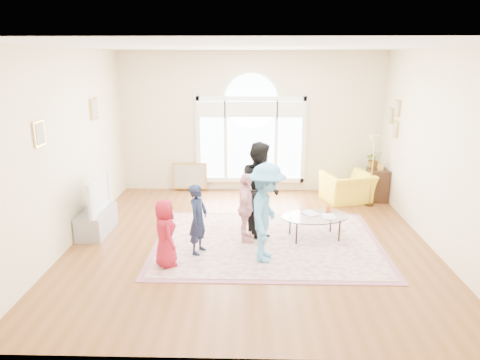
{
  "coord_description": "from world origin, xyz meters",
  "views": [
    {
      "loc": [
        0.0,
        -6.78,
        3.02
      ],
      "look_at": [
        -0.18,
        0.3,
        1.0
      ],
      "focal_mm": 32.0,
      "sensor_mm": 36.0,
      "label": 1
    }
  ],
  "objects_px": {
    "tv_console": "(97,221)",
    "coffee_table": "(315,217)",
    "area_rug": "(267,242)",
    "television": "(94,194)",
    "armchair": "(347,187)"
  },
  "relations": [
    {
      "from": "tv_console",
      "to": "coffee_table",
      "type": "distance_m",
      "value": 3.87
    },
    {
      "from": "area_rug",
      "to": "coffee_table",
      "type": "relative_size",
      "value": 2.8
    },
    {
      "from": "television",
      "to": "area_rug",
      "type": "bearing_deg",
      "value": -6.99
    },
    {
      "from": "area_rug",
      "to": "tv_console",
      "type": "bearing_deg",
      "value": 173.03
    },
    {
      "from": "area_rug",
      "to": "armchair",
      "type": "height_order",
      "value": "armchair"
    },
    {
      "from": "area_rug",
      "to": "television",
      "type": "bearing_deg",
      "value": 173.01
    },
    {
      "from": "area_rug",
      "to": "armchair",
      "type": "bearing_deg",
      "value": 50.87
    },
    {
      "from": "armchair",
      "to": "tv_console",
      "type": "bearing_deg",
      "value": 3.7
    },
    {
      "from": "coffee_table",
      "to": "armchair",
      "type": "height_order",
      "value": "armchair"
    },
    {
      "from": "area_rug",
      "to": "armchair",
      "type": "distance_m",
      "value": 2.89
    },
    {
      "from": "television",
      "to": "coffee_table",
      "type": "height_order",
      "value": "television"
    },
    {
      "from": "coffee_table",
      "to": "armchair",
      "type": "bearing_deg",
      "value": 54.08
    },
    {
      "from": "tv_console",
      "to": "area_rug",
      "type": "bearing_deg",
      "value": -6.97
    },
    {
      "from": "tv_console",
      "to": "coffee_table",
      "type": "height_order",
      "value": "coffee_table"
    },
    {
      "from": "tv_console",
      "to": "armchair",
      "type": "distance_m",
      "value": 5.2
    }
  ]
}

